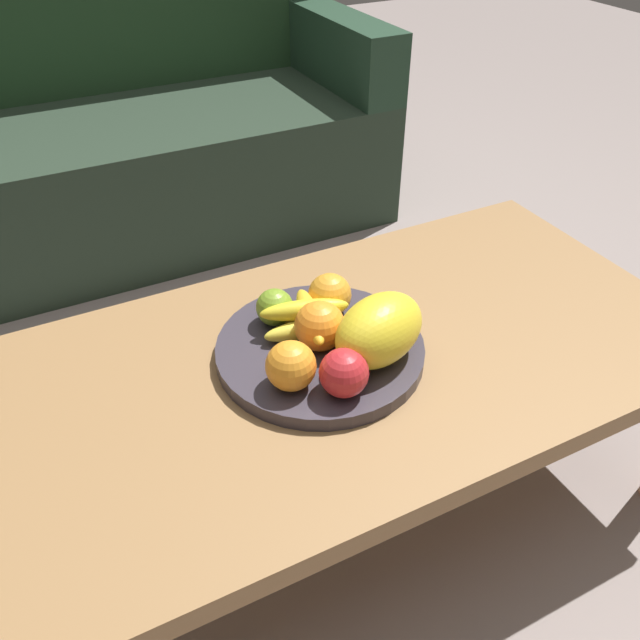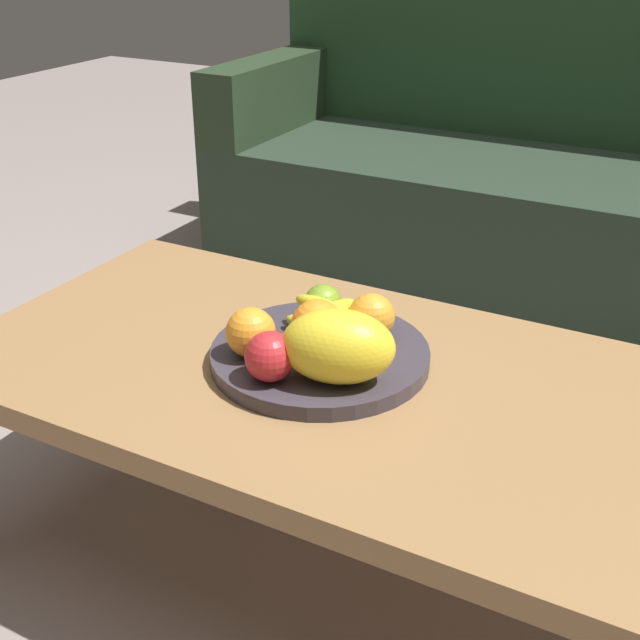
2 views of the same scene
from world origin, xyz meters
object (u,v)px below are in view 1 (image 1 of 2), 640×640
apple_left (275,307)px  apple_front (344,373)px  melon_large_front (379,330)px  orange_right (320,326)px  couch (110,140)px  coffee_table (346,371)px  banana_bunch (308,320)px  orange_left (291,366)px  orange_front (330,295)px  fruit_bowl (320,350)px

apple_left → apple_front: bearing=-83.8°
melon_large_front → orange_right: 0.10m
couch → apple_left: bearing=-88.6°
coffee_table → banana_bunch: banana_bunch is taller
couch → orange_left: size_ratio=21.82×
orange_front → orange_right: size_ratio=0.91×
orange_front → apple_left: size_ratio=1.17×
orange_left → apple_front: (0.06, -0.05, -0.00)m
melon_large_front → apple_left: size_ratio=2.60×
melon_large_front → orange_right: size_ratio=2.01×
coffee_table → apple_front: (-0.06, -0.10, 0.10)m
couch → orange_front: couch is taller
fruit_bowl → banana_bunch: 0.05m
fruit_bowl → banana_bunch: bearing=97.5°
fruit_bowl → orange_left: 0.12m
melon_large_front → orange_left: 0.15m
coffee_table → orange_left: bearing=-157.5°
coffee_table → couch: size_ratio=0.73×
coffee_table → melon_large_front: (0.02, -0.06, 0.12)m
apple_front → fruit_bowl: bearing=80.5°
coffee_table → couch: bearing=94.8°
orange_front → orange_left: 0.20m
fruit_bowl → orange_front: 0.10m
fruit_bowl → couch: bearing=93.1°
orange_left → apple_front: orange_left is taller
apple_front → banana_bunch: apple_front is taller
coffee_table → fruit_bowl: size_ratio=3.58×
fruit_bowl → orange_right: 0.05m
orange_right → couch: bearing=92.9°
banana_bunch → coffee_table: bearing=-46.9°
melon_large_front → orange_right: bearing=136.4°
coffee_table → apple_left: (-0.08, 0.10, 0.10)m
orange_left → apple_front: 0.08m
apple_front → apple_left: (-0.02, 0.20, -0.01)m
apple_left → banana_bunch: apple_left is taller
couch → orange_front: 1.28m
orange_front → apple_left: (-0.10, 0.02, -0.01)m
melon_large_front → banana_bunch: bearing=124.3°
coffee_table → orange_front: size_ratio=16.41×
coffee_table → banana_bunch: size_ratio=7.36×
fruit_bowl → orange_right: orange_right is taller
orange_left → banana_bunch: bearing=52.7°
coffee_table → apple_left: apple_left is taller
orange_right → apple_left: (-0.04, 0.09, -0.01)m
melon_large_front → apple_front: size_ratio=2.22×
orange_front → orange_right: orange_right is taller
orange_front → banana_bunch: size_ratio=0.45×
fruit_bowl → apple_front: bearing=-99.5°
orange_right → orange_left: bearing=-141.6°
coffee_table → apple_left: size_ratio=19.26×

